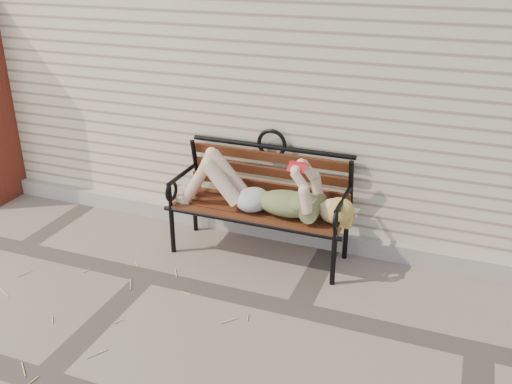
% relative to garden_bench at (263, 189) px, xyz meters
% --- Properties ---
extents(ground, '(80.00, 80.00, 0.00)m').
position_rel_garden_bench_xyz_m(ground, '(-0.71, -0.73, -0.57)').
color(ground, '#7B6A5E').
rests_on(ground, ground).
extents(house_wall, '(8.00, 4.00, 3.00)m').
position_rel_garden_bench_xyz_m(house_wall, '(-0.71, 2.27, 0.93)').
color(house_wall, beige).
rests_on(house_wall, ground).
extents(foundation_strip, '(8.00, 0.10, 0.15)m').
position_rel_garden_bench_xyz_m(foundation_strip, '(-0.71, 0.24, -0.50)').
color(foundation_strip, '#AFAA9E').
rests_on(foundation_strip, ground).
extents(garden_bench, '(1.58, 0.63, 1.03)m').
position_rel_garden_bench_xyz_m(garden_bench, '(0.00, 0.00, 0.00)').
color(garden_bench, black).
rests_on(garden_bench, ground).
extents(reading_woman, '(1.49, 0.34, 0.47)m').
position_rel_garden_bench_xyz_m(reading_woman, '(0.01, -0.13, 0.03)').
color(reading_woman, '#0A394C').
rests_on(reading_woman, ground).
extents(straw_scatter, '(2.95, 1.56, 0.01)m').
position_rel_garden_bench_xyz_m(straw_scatter, '(-1.06, -1.61, -0.57)').
color(straw_scatter, '#E3C16E').
rests_on(straw_scatter, ground).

